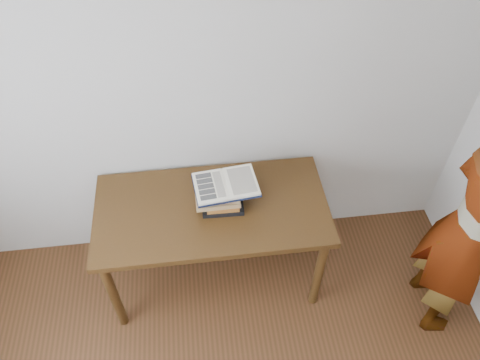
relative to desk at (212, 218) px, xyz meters
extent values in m
cube|color=#B3B0A9|center=(-0.07, 0.37, 0.66)|extent=(3.50, 0.04, 2.60)
cube|color=silver|center=(-0.07, -1.38, 1.96)|extent=(3.50, 3.50, 0.04)
cube|color=#3E260F|center=(0.00, 0.00, 0.08)|extent=(1.38, 0.69, 0.04)
cylinder|color=#3E260F|center=(-0.63, -0.29, -0.29)|extent=(0.06, 0.06, 0.70)
cylinder|color=#3E260F|center=(0.63, -0.29, -0.29)|extent=(0.06, 0.06, 0.70)
cylinder|color=#3E260F|center=(-0.63, 0.29, -0.29)|extent=(0.06, 0.06, 0.70)
cylinder|color=#3E260F|center=(0.63, 0.29, -0.29)|extent=(0.06, 0.06, 0.70)
cube|color=black|center=(0.07, 0.00, 0.11)|extent=(0.25, 0.17, 0.03)
cube|color=#975122|center=(0.07, 0.00, 0.15)|extent=(0.19, 0.15, 0.03)
cube|color=tan|center=(0.04, 0.00, 0.18)|extent=(0.26, 0.16, 0.03)
cube|color=navy|center=(0.05, 0.02, 0.21)|extent=(0.23, 0.17, 0.03)
cube|color=tan|center=(0.05, 0.00, 0.24)|extent=(0.25, 0.19, 0.03)
cube|color=black|center=(0.09, 0.03, 0.25)|extent=(0.39, 0.29, 0.01)
cube|color=silver|center=(0.00, 0.02, 0.27)|extent=(0.20, 0.26, 0.02)
cube|color=silver|center=(0.18, 0.04, 0.27)|extent=(0.20, 0.26, 0.02)
cylinder|color=silver|center=(0.09, 0.03, 0.27)|extent=(0.04, 0.24, 0.01)
cube|color=black|center=(-0.03, 0.10, 0.28)|extent=(0.09, 0.04, 0.00)
cube|color=black|center=(-0.03, 0.06, 0.28)|extent=(0.09, 0.04, 0.00)
cube|color=black|center=(-0.02, 0.01, 0.28)|extent=(0.09, 0.04, 0.00)
cube|color=black|center=(-0.02, -0.03, 0.28)|extent=(0.09, 0.04, 0.00)
cube|color=black|center=(-0.01, -0.07, 0.28)|extent=(0.09, 0.04, 0.00)
cube|color=#BBB3A2|center=(0.05, 0.02, 0.28)|extent=(0.07, 0.20, 0.00)
cube|color=#BBB3A2|center=(0.18, 0.04, 0.28)|extent=(0.16, 0.21, 0.00)
imported|color=tan|center=(1.38, -0.39, 0.17)|extent=(0.44, 0.62, 1.62)
camera|label=1|loc=(-0.04, -1.73, 2.26)|focal=35.00mm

